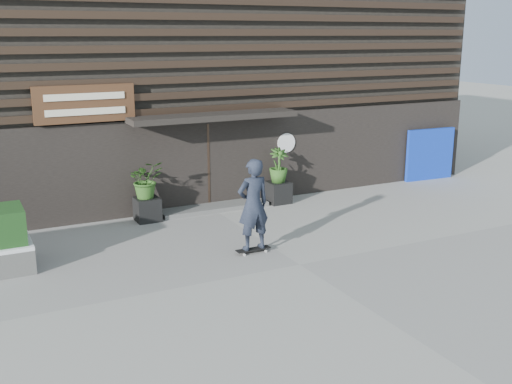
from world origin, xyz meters
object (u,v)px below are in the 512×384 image
planter_pot_right (278,192)px  skateboarder (253,205)px  blue_tarp (430,154)px  planter_pot_left (147,209)px

planter_pot_right → skateboarder: skateboarder is taller
planter_pot_right → blue_tarp: size_ratio=0.34×
planter_pot_left → blue_tarp: size_ratio=0.34×
blue_tarp → skateboarder: size_ratio=0.85×
planter_pot_right → skateboarder: bearing=-126.3°
blue_tarp → skateboarder: 8.99m
planter_pot_left → blue_tarp: (9.57, 0.30, 0.53)m
blue_tarp → planter_pot_left: bearing=-175.1°
planter_pot_right → blue_tarp: (5.77, 0.30, 0.53)m
planter_pot_right → planter_pot_left: bearing=180.0°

